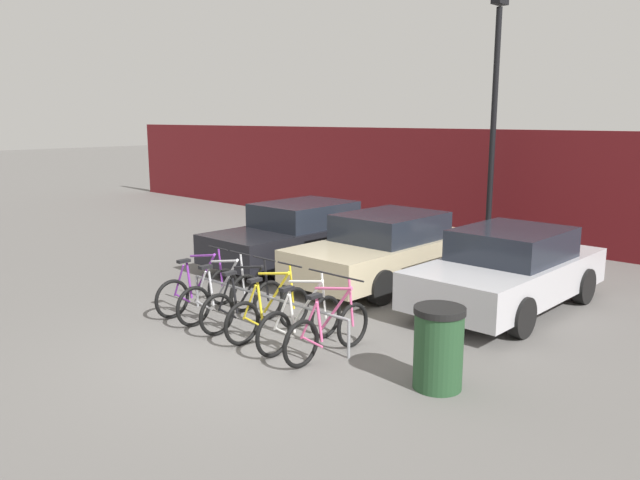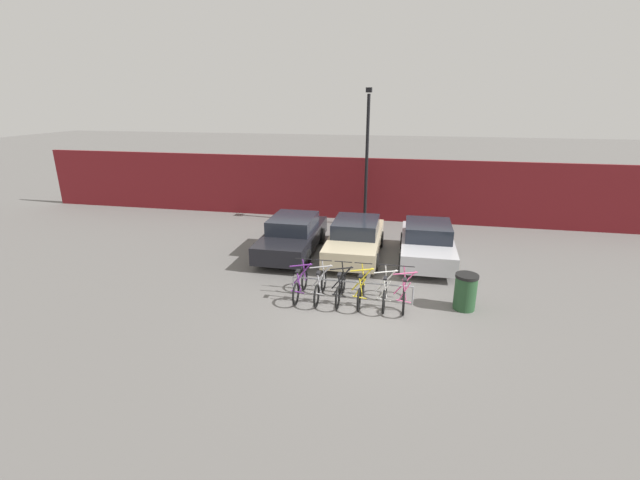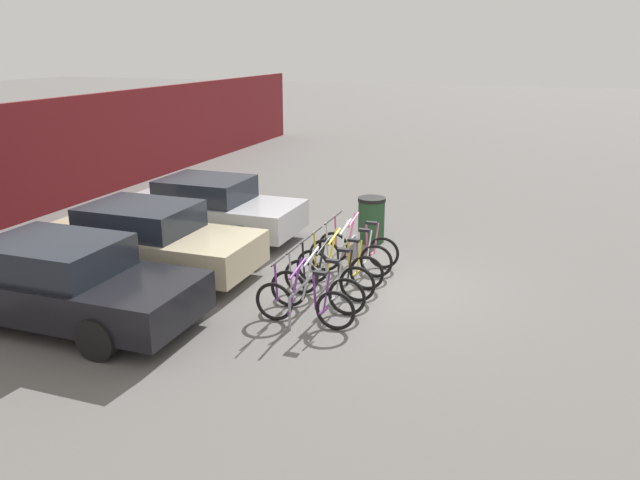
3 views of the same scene
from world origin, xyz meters
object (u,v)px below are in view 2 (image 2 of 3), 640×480
Objects in this scene: bike_rack at (352,284)px; trash_bin at (465,292)px; bicycle_black at (341,288)px; bicycle_white at (385,292)px; bicycle_purple at (300,285)px; bicycle_pink at (404,294)px; lamp_post at (367,152)px; car_silver at (427,243)px; bicycle_yellow at (361,290)px; bicycle_silver at (320,287)px; car_black at (293,235)px; car_beige at (355,239)px.

trash_bin is at bearing 0.58° from bike_rack.
bicycle_black is 1.00× the size of bicycle_white.
bicycle_purple is 3.01m from bicycle_pink.
lamp_post reaches higher than bicycle_black.
car_silver is at bearing 48.20° from bicycle_purple.
car_silver reaches higher than bicycle_black.
bicycle_yellow is (0.59, 0.00, 0.00)m from bicycle_black.
car_black reaches higher than bicycle_silver.
car_black is 0.75× the size of lamp_post.
bicycle_purple is 1.66× the size of trash_bin.
bike_rack is 3.63m from car_beige.
trash_bin is at bearing -75.69° from car_silver.
lamp_post is (-0.08, 4.22, 2.69)m from car_beige.
bicycle_yellow reaches higher than trash_bin.
lamp_post is at bearing 101.31° from bicycle_white.
bicycle_yellow is at bearing -50.81° from car_black.
bicycle_white is at bearing -80.10° from lamp_post.
bicycle_white is (0.68, 0.00, 0.00)m from bicycle_yellow.
bicycle_silver and bicycle_yellow have the same top height.
lamp_post reaches higher than bicycle_purple.
bicycle_yellow is at bearing -84.90° from lamp_post.
trash_bin is at bearing 6.12° from bicycle_white.
bicycle_purple is at bearing -71.76° from car_black.
bicycle_pink is 0.41× the size of car_silver.
car_beige is at bearing 75.52° from bicycle_purple.
car_beige is 0.73× the size of lamp_post.
bicycle_silver is 1.20m from bicycle_yellow.
lamp_post is at bearing 97.57° from bicycle_yellow.
bicycle_purple is 4.68m from trash_bin.
bicycle_silver is at bearing -170.68° from bike_rack.
bicycle_silver is 4.95m from car_silver.
bicycle_yellow is at bearing -80.40° from car_beige.
bike_rack is at bearing -179.42° from trash_bin.
bicycle_silver is at bearing -98.51° from car_beige.
bicycle_black is 0.28× the size of lamp_post.
bicycle_purple is 1.00× the size of bicycle_yellow.
bicycle_white is (1.27, 0.00, 0.00)m from bicycle_black.
car_beige is (-1.85, 3.76, 0.31)m from bicycle_pink.
bicycle_pink is at bearing 2.47° from bicycle_yellow.
lamp_post reaches higher than trash_bin.
bicycle_yellow is 0.39× the size of car_beige.
bicycle_black is 0.41× the size of car_silver.
bicycle_black is at bearing -123.73° from car_silver.
bicycle_yellow and bicycle_white have the same top height.
car_silver reaches higher than bicycle_pink.
bicycle_silver is at bearing -177.46° from trash_bin.
car_silver is 3.75m from trash_bin.
bicycle_white and bicycle_pink have the same top height.
bicycle_black is 1.27m from bicycle_white.
bicycle_purple is at bearing -178.64° from bicycle_pink.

